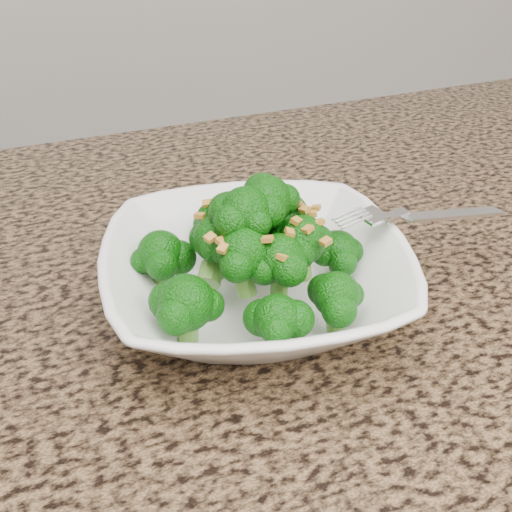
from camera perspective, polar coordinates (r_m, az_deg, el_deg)
name	(u,v)px	position (r m, az deg, el deg)	size (l,w,h in m)	color
granite_counter	(128,443)	(0.45, -11.34, -15.99)	(1.64, 1.04, 0.03)	brown
bowl	(256,278)	(0.51, 0.00, -1.94)	(0.24, 0.24, 0.06)	white
broccoli_pile	(256,204)	(0.48, 0.00, 4.64)	(0.21, 0.21, 0.07)	#0F5D0A
garlic_topping	(256,155)	(0.46, 0.00, 9.00)	(0.13, 0.13, 0.01)	#C68B30
fork	(399,215)	(0.54, 12.58, 3.61)	(0.19, 0.03, 0.01)	silver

